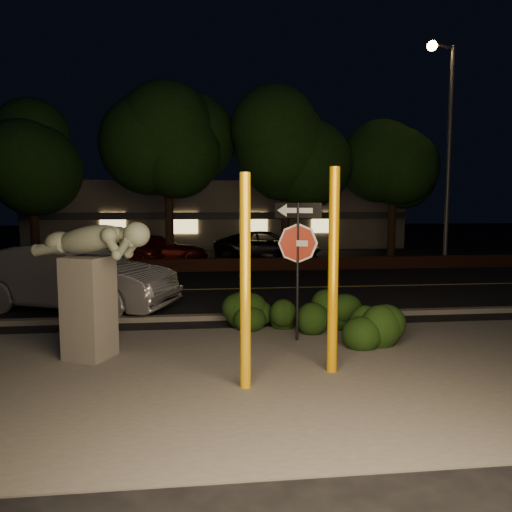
# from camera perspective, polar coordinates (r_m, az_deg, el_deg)

# --- Properties ---
(ground) EXTENTS (90.00, 90.00, 0.00)m
(ground) POSITION_cam_1_polar(r_m,az_deg,el_deg) (18.81, -2.69, -2.24)
(ground) COLOR black
(ground) RESTS_ON ground
(patio) EXTENTS (14.00, 6.00, 0.02)m
(patio) POSITION_cam_1_polar(r_m,az_deg,el_deg) (8.14, 2.77, -13.33)
(patio) COLOR #4C4944
(patio) RESTS_ON ground
(road) EXTENTS (80.00, 8.00, 0.01)m
(road) POSITION_cam_1_polar(r_m,az_deg,el_deg) (15.86, -1.95, -3.78)
(road) COLOR black
(road) RESTS_ON ground
(lane_marking) EXTENTS (80.00, 0.12, 0.00)m
(lane_marking) POSITION_cam_1_polar(r_m,az_deg,el_deg) (15.85, -1.95, -3.73)
(lane_marking) COLOR gold
(lane_marking) RESTS_ON road
(curb) EXTENTS (80.00, 0.25, 0.12)m
(curb) POSITION_cam_1_polar(r_m,az_deg,el_deg) (11.84, -0.32, -6.88)
(curb) COLOR #4C4944
(curb) RESTS_ON ground
(brick_wall) EXTENTS (40.00, 0.35, 0.50)m
(brick_wall) POSITION_cam_1_polar(r_m,az_deg,el_deg) (20.06, -2.95, -1.00)
(brick_wall) COLOR #4B2418
(brick_wall) RESTS_ON ground
(parking_lot) EXTENTS (40.00, 12.00, 0.01)m
(parking_lot) POSITION_cam_1_polar(r_m,az_deg,el_deg) (25.75, -3.76, 0.01)
(parking_lot) COLOR black
(parking_lot) RESTS_ON ground
(building) EXTENTS (22.00, 10.20, 4.00)m
(building) POSITION_cam_1_polar(r_m,az_deg,el_deg) (33.59, -4.46, 4.82)
(building) COLOR #6F6559
(building) RESTS_ON ground
(tree_far_a) EXTENTS (4.60, 4.60, 7.43)m
(tree_far_a) POSITION_cam_1_polar(r_m,az_deg,el_deg) (22.75, -24.36, 12.16)
(tree_far_a) COLOR black
(tree_far_a) RESTS_ON ground
(tree_far_b) EXTENTS (5.20, 5.20, 8.41)m
(tree_far_b) POSITION_cam_1_polar(r_m,az_deg,el_deg) (22.06, -10.07, 14.67)
(tree_far_b) COLOR black
(tree_far_b) RESTS_ON ground
(tree_far_c) EXTENTS (4.80, 4.80, 7.84)m
(tree_far_c) POSITION_cam_1_polar(r_m,az_deg,el_deg) (21.90, 3.45, 13.78)
(tree_far_c) COLOR black
(tree_far_c) RESTS_ON ground
(tree_far_d) EXTENTS (4.40, 4.40, 7.42)m
(tree_far_d) POSITION_cam_1_polar(r_m,az_deg,el_deg) (23.72, 15.49, 12.39)
(tree_far_d) COLOR black
(tree_far_d) RESTS_ON ground
(yellow_pole_left) EXTENTS (0.16, 0.16, 3.15)m
(yellow_pole_left) POSITION_cam_1_polar(r_m,az_deg,el_deg) (7.17, -1.24, -3.08)
(yellow_pole_left) COLOR #ECAD11
(yellow_pole_left) RESTS_ON ground
(yellow_pole_right) EXTENTS (0.16, 0.16, 3.27)m
(yellow_pole_right) POSITION_cam_1_polar(r_m,az_deg,el_deg) (7.95, 8.82, -1.78)
(yellow_pole_right) COLOR #E19A05
(yellow_pole_right) RESTS_ON ground
(signpost) EXTENTS (0.85, 0.41, 2.72)m
(signpost) POSITION_cam_1_polar(r_m,az_deg,el_deg) (9.67, 4.80, 1.42)
(signpost) COLOR black
(signpost) RESTS_ON ground
(sculpture) EXTENTS (2.18, 1.42, 2.41)m
(sculpture) POSITION_cam_1_polar(r_m,az_deg,el_deg) (9.05, -18.45, -2.05)
(sculpture) COLOR #4C4944
(sculpture) RESTS_ON ground
(hedge_center) EXTENTS (1.99, 1.24, 0.96)m
(hedge_center) POSITION_cam_1_polar(r_m,az_deg,el_deg) (10.78, 0.84, -5.89)
(hedge_center) COLOR black
(hedge_center) RESTS_ON ground
(hedge_right) EXTENTS (1.59, 0.93, 1.00)m
(hedge_right) POSITION_cam_1_polar(r_m,az_deg,el_deg) (10.59, 8.18, -6.05)
(hedge_right) COLOR black
(hedge_right) RESTS_ON ground
(hedge_far_right) EXTENTS (1.51, 1.20, 0.92)m
(hedge_far_right) POSITION_cam_1_polar(r_m,az_deg,el_deg) (9.91, 14.06, -7.28)
(hedge_far_right) COLOR black
(hedge_far_right) RESTS_ON ground
(streetlight) EXTENTS (1.36, 0.60, 9.32)m
(streetlight) POSITION_cam_1_polar(r_m,az_deg,el_deg) (23.11, 20.88, 12.70)
(streetlight) COLOR #4D4D52
(streetlight) RESTS_ON ground
(silver_sedan) EXTENTS (5.48, 3.58, 1.70)m
(silver_sedan) POSITION_cam_1_polar(r_m,az_deg,el_deg) (13.38, -20.10, -2.30)
(silver_sedan) COLOR silver
(silver_sedan) RESTS_ON ground
(parked_car_red) EXTENTS (5.17, 3.21, 1.64)m
(parked_car_red) POSITION_cam_1_polar(r_m,az_deg,el_deg) (22.48, -16.23, 0.99)
(parked_car_red) COLOR maroon
(parked_car_red) RESTS_ON ground
(parked_car_darkred) EXTENTS (4.72, 2.47, 1.31)m
(parked_car_darkred) POSITION_cam_1_polar(r_m,az_deg,el_deg) (22.45, -11.24, 0.68)
(parked_car_darkred) COLOR #410706
(parked_car_darkred) RESTS_ON ground
(parked_car_dark) EXTENTS (5.35, 3.20, 1.39)m
(parked_car_dark) POSITION_cam_1_polar(r_m,az_deg,el_deg) (23.64, 1.30, 1.16)
(parked_car_dark) COLOR black
(parked_car_dark) RESTS_ON ground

